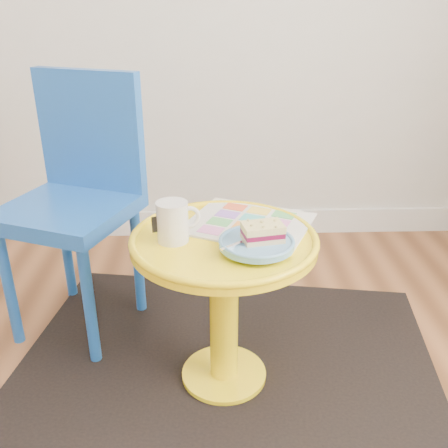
{
  "coord_description": "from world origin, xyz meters",
  "views": [
    {
      "loc": [
        0.7,
        -0.23,
        1.06
      ],
      "look_at": [
        0.74,
        0.96,
        0.52
      ],
      "focal_mm": 40.0,
      "sensor_mm": 36.0,
      "label": 1
    }
  ],
  "objects_px": {
    "plate": "(257,244)",
    "chair": "(78,188)",
    "side_table": "(224,281)",
    "newspaper": "(249,223)",
    "mug": "(173,220)"
  },
  "relations": [
    {
      "from": "chair",
      "to": "mug",
      "type": "distance_m",
      "value": 0.5
    },
    {
      "from": "plate",
      "to": "chair",
      "type": "bearing_deg",
      "value": 141.81
    },
    {
      "from": "chair",
      "to": "newspaper",
      "type": "relative_size",
      "value": 2.61
    },
    {
      "from": "newspaper",
      "to": "plate",
      "type": "distance_m",
      "value": 0.16
    },
    {
      "from": "chair",
      "to": "plate",
      "type": "xyz_separation_m",
      "value": [
        0.55,
        -0.43,
        0.0
      ]
    },
    {
      "from": "newspaper",
      "to": "plate",
      "type": "bearing_deg",
      "value": -62.56
    },
    {
      "from": "plate",
      "to": "mug",
      "type": "bearing_deg",
      "value": 162.78
    },
    {
      "from": "chair",
      "to": "mug",
      "type": "relative_size",
      "value": 7.39
    },
    {
      "from": "side_table",
      "to": "newspaper",
      "type": "xyz_separation_m",
      "value": [
        0.07,
        0.08,
        0.14
      ]
    },
    {
      "from": "newspaper",
      "to": "mug",
      "type": "height_order",
      "value": "mug"
    },
    {
      "from": "chair",
      "to": "mug",
      "type": "bearing_deg",
      "value": -25.58
    },
    {
      "from": "chair",
      "to": "plate",
      "type": "relative_size",
      "value": 4.5
    },
    {
      "from": "side_table",
      "to": "chair",
      "type": "distance_m",
      "value": 0.6
    },
    {
      "from": "chair",
      "to": "newspaper",
      "type": "height_order",
      "value": "chair"
    },
    {
      "from": "newspaper",
      "to": "plate",
      "type": "xyz_separation_m",
      "value": [
        0.01,
        -0.16,
        0.02
      ]
    }
  ]
}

